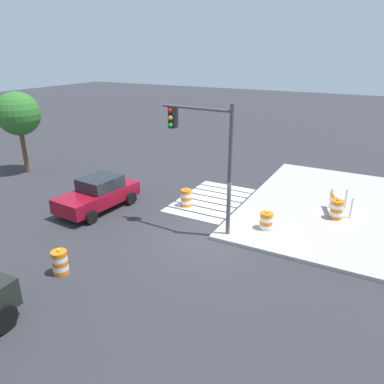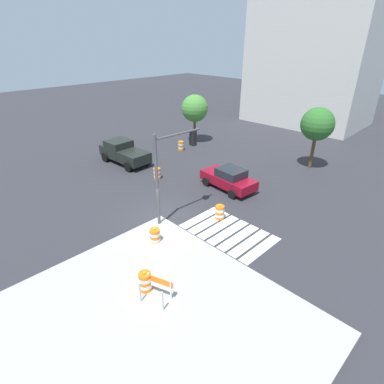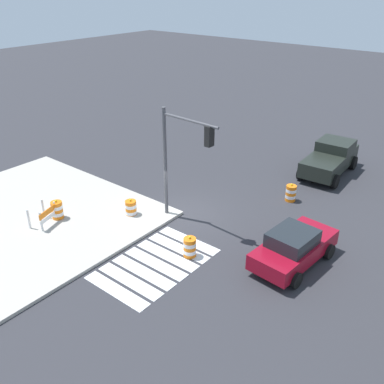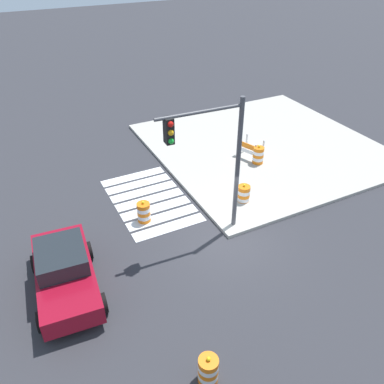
{
  "view_description": "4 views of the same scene",
  "coord_description": "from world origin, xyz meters",
  "px_view_note": "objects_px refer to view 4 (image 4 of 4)",
  "views": [
    {
      "loc": [
        -12.54,
        -5.93,
        7.57
      ],
      "look_at": [
        2.15,
        1.97,
        1.06
      ],
      "focal_mm": 34.39,
      "sensor_mm": 36.0,
      "label": 1
    },
    {
      "loc": [
        13.15,
        -10.18,
        10.23
      ],
      "look_at": [
        -0.25,
        3.01,
        0.66
      ],
      "focal_mm": 28.76,
      "sensor_mm": 36.0,
      "label": 2
    },
    {
      "loc": [
        14.56,
        12.3,
        10.95
      ],
      "look_at": [
        -0.04,
        0.55,
        1.43
      ],
      "focal_mm": 39.87,
      "sensor_mm": 36.0,
      "label": 3
    },
    {
      "loc": [
        -10.04,
        6.73,
        10.34
      ],
      "look_at": [
        1.81,
        0.73,
        1.42
      ],
      "focal_mm": 36.62,
      "sensor_mm": 36.0,
      "label": 4
    }
  ],
  "objects_px": {
    "traffic_barrel_near_corner": "(244,195)",
    "traffic_barrel_median_near": "(144,212)",
    "construction_barricade": "(249,148)",
    "traffic_barrel_median_far": "(208,370)",
    "traffic_barrel_on_sidewalk": "(258,155)",
    "traffic_light_pole": "(212,149)",
    "sports_car": "(64,271)"
  },
  "relations": [
    {
      "from": "construction_barricade",
      "to": "traffic_light_pole",
      "type": "height_order",
      "value": "traffic_light_pole"
    },
    {
      "from": "traffic_barrel_median_far",
      "to": "construction_barricade",
      "type": "bearing_deg",
      "value": -38.54
    },
    {
      "from": "traffic_barrel_median_near",
      "to": "traffic_light_pole",
      "type": "relative_size",
      "value": 0.19
    },
    {
      "from": "traffic_barrel_median_far",
      "to": "traffic_light_pole",
      "type": "height_order",
      "value": "traffic_light_pole"
    },
    {
      "from": "traffic_barrel_near_corner",
      "to": "sports_car",
      "type": "bearing_deg",
      "value": 100.74
    },
    {
      "from": "traffic_barrel_median_near",
      "to": "traffic_light_pole",
      "type": "distance_m",
      "value": 4.48
    },
    {
      "from": "traffic_barrel_median_near",
      "to": "construction_barricade",
      "type": "height_order",
      "value": "construction_barricade"
    },
    {
      "from": "sports_car",
      "to": "traffic_barrel_on_sidewalk",
      "type": "relative_size",
      "value": 4.35
    },
    {
      "from": "construction_barricade",
      "to": "traffic_barrel_median_far",
      "type": "bearing_deg",
      "value": 141.46
    },
    {
      "from": "traffic_barrel_near_corner",
      "to": "traffic_barrel_median_far",
      "type": "relative_size",
      "value": 1.0
    },
    {
      "from": "traffic_barrel_near_corner",
      "to": "traffic_barrel_median_near",
      "type": "bearing_deg",
      "value": 79.93
    },
    {
      "from": "construction_barricade",
      "to": "traffic_light_pole",
      "type": "distance_m",
      "value": 7.35
    },
    {
      "from": "traffic_barrel_median_near",
      "to": "traffic_barrel_on_sidewalk",
      "type": "relative_size",
      "value": 1.0
    },
    {
      "from": "traffic_barrel_near_corner",
      "to": "traffic_barrel_on_sidewalk",
      "type": "distance_m",
      "value": 3.63
    },
    {
      "from": "sports_car",
      "to": "traffic_barrel_near_corner",
      "type": "distance_m",
      "value": 8.35
    },
    {
      "from": "construction_barricade",
      "to": "sports_car",
      "type": "bearing_deg",
      "value": 114.49
    },
    {
      "from": "traffic_barrel_on_sidewalk",
      "to": "traffic_light_pole",
      "type": "distance_m",
      "value": 7.08
    },
    {
      "from": "sports_car",
      "to": "traffic_barrel_median_near",
      "type": "distance_m",
      "value": 4.41
    },
    {
      "from": "traffic_barrel_on_sidewalk",
      "to": "traffic_light_pole",
      "type": "bearing_deg",
      "value": 126.97
    },
    {
      "from": "sports_car",
      "to": "traffic_barrel_median_far",
      "type": "bearing_deg",
      "value": -152.05
    },
    {
      "from": "traffic_barrel_on_sidewalk",
      "to": "construction_barricade",
      "type": "distance_m",
      "value": 0.75
    },
    {
      "from": "traffic_barrel_median_near",
      "to": "traffic_barrel_on_sidewalk",
      "type": "bearing_deg",
      "value": -75.93
    },
    {
      "from": "traffic_barrel_median_near",
      "to": "traffic_barrel_median_far",
      "type": "distance_m",
      "value": 7.52
    },
    {
      "from": "sports_car",
      "to": "traffic_barrel_median_near",
      "type": "xyz_separation_m",
      "value": [
        2.35,
        -3.72,
        -0.36
      ]
    },
    {
      "from": "traffic_barrel_near_corner",
      "to": "traffic_light_pole",
      "type": "relative_size",
      "value": 0.19
    },
    {
      "from": "traffic_barrel_on_sidewalk",
      "to": "construction_barricade",
      "type": "bearing_deg",
      "value": 9.8
    },
    {
      "from": "construction_barricade",
      "to": "traffic_barrel_on_sidewalk",
      "type": "bearing_deg",
      "value": -170.2
    },
    {
      "from": "traffic_barrel_on_sidewalk",
      "to": "traffic_light_pole",
      "type": "height_order",
      "value": "traffic_light_pole"
    },
    {
      "from": "sports_car",
      "to": "construction_barricade",
      "type": "bearing_deg",
      "value": -65.51
    },
    {
      "from": "traffic_barrel_median_far",
      "to": "traffic_light_pole",
      "type": "distance_m",
      "value": 7.14
    },
    {
      "from": "traffic_barrel_median_far",
      "to": "traffic_light_pole",
      "type": "xyz_separation_m",
      "value": [
        5.46,
        -3.05,
        3.46
      ]
    },
    {
      "from": "sports_car",
      "to": "traffic_barrel_median_far",
      "type": "distance_m",
      "value": 5.79
    }
  ]
}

